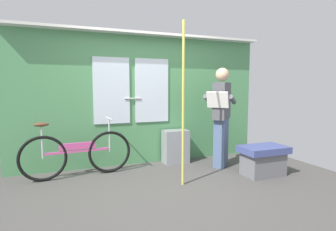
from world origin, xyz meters
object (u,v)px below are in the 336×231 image
object	(u,v)px
trash_bin_by_wall	(176,146)
handrail_pole	(183,105)
bench_seat_corner	(263,160)
bicycle_near_door	(77,154)
passenger_reading_newspaper	(221,115)

from	to	relation	value
trash_bin_by_wall	handrail_pole	distance (m)	1.37
handrail_pole	trash_bin_by_wall	bearing A→B (deg)	72.70
trash_bin_by_wall	bench_seat_corner	xyz separation A→B (m)	(0.98, -1.12, -0.05)
bicycle_near_door	passenger_reading_newspaper	world-z (taller)	passenger_reading_newspaper
passenger_reading_newspaper	bench_seat_corner	world-z (taller)	passenger_reading_newspaper
passenger_reading_newspaper	bench_seat_corner	bearing A→B (deg)	75.59
passenger_reading_newspaper	trash_bin_by_wall	distance (m)	0.98
passenger_reading_newspaper	trash_bin_by_wall	world-z (taller)	passenger_reading_newspaper
bicycle_near_door	handrail_pole	xyz separation A→B (m)	(1.34, -0.86, 0.75)
bench_seat_corner	bicycle_near_door	bearing A→B (deg)	160.64
trash_bin_by_wall	handrail_pole	bearing A→B (deg)	-107.30
bench_seat_corner	handrail_pole	bearing A→B (deg)	176.98
trash_bin_by_wall	bicycle_near_door	bearing A→B (deg)	-173.61
passenger_reading_newspaper	bench_seat_corner	distance (m)	0.96
bicycle_near_door	trash_bin_by_wall	world-z (taller)	bicycle_near_door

